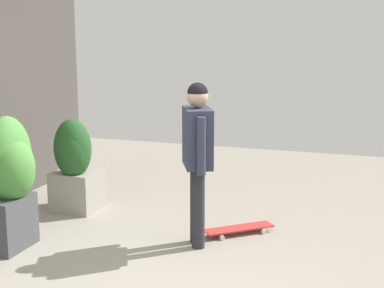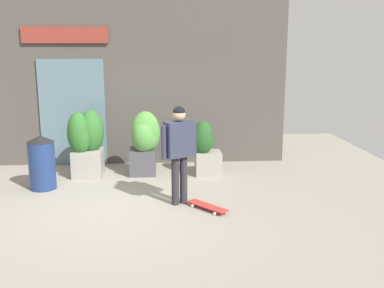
{
  "view_description": "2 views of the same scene",
  "coord_description": "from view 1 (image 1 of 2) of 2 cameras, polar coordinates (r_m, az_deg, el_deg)",
  "views": [
    {
      "loc": [
        -4.41,
        -1.85,
        2.21
      ],
      "look_at": [
        1.22,
        0.04,
        1.02
      ],
      "focal_mm": 53.82,
      "sensor_mm": 36.0,
      "label": 1
    },
    {
      "loc": [
        0.71,
        -7.32,
        2.62
      ],
      "look_at": [
        1.22,
        0.04,
        1.02
      ],
      "focal_mm": 41.34,
      "sensor_mm": 36.0,
      "label": 2
    }
  ],
  "objects": [
    {
      "name": "skateboard",
      "position": [
        6.39,
        4.66,
        -8.34
      ],
      "size": [
        0.66,
        0.72,
        0.08
      ],
      "rotation": [
        0.0,
        0.0,
        -0.86
      ],
      "color": "red",
      "rests_on": "ground_plane"
    },
    {
      "name": "ground_plane",
      "position": [
        5.26,
        -3.92,
        -13.5
      ],
      "size": [
        12.0,
        12.0,
        0.0
      ],
      "primitive_type": "plane",
      "color": "gray"
    },
    {
      "name": "skateboarder",
      "position": [
        5.8,
        0.54,
        -0.28
      ],
      "size": [
        0.6,
        0.44,
        1.69
      ],
      "rotation": [
        0.0,
        0.0,
        -1.12
      ],
      "color": "#28282D",
      "rests_on": "ground_plane"
    },
    {
      "name": "planter_box_right",
      "position": [
        7.15,
        -11.55,
        -1.96
      ],
      "size": [
        0.61,
        0.52,
        1.16
      ],
      "color": "gray",
      "rests_on": "ground_plane"
    },
    {
      "name": "planter_box_mid",
      "position": [
        6.13,
        -17.98,
        -3.4
      ],
      "size": [
        0.64,
        0.73,
        1.36
      ],
      "color": "#47474C",
      "rests_on": "ground_plane"
    }
  ]
}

